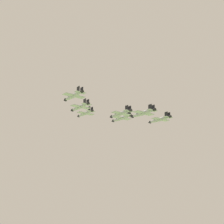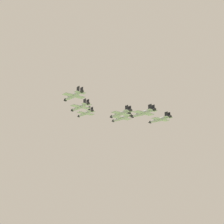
{
  "view_description": "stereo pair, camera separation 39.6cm",
  "coord_description": "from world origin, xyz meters",
  "px_view_note": "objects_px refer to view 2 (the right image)",
  "views": [
    {
      "loc": [
        51.88,
        -179.89,
        51.33
      ],
      "look_at": [
        20.1,
        -3.19,
        102.93
      ],
      "focal_mm": 54.12,
      "sensor_mm": 36.0,
      "label": 1
    },
    {
      "loc": [
        52.27,
        -179.82,
        51.33
      ],
      "look_at": [
        20.1,
        -3.19,
        102.93
      ],
      "focal_mm": 54.12,
      "sensor_mm": 36.0,
      "label": 2
    }
  ],
  "objects_px": {
    "jet_trailing": "(143,113)",
    "jet_right_wingman": "(121,118)",
    "jet_left_outer": "(73,96)",
    "jet_lead": "(85,113)",
    "jet_slot_rear": "(120,113)",
    "jet_left_wingman": "(80,107)",
    "jet_right_outer": "(160,119)"
  },
  "relations": [
    {
      "from": "jet_left_outer",
      "to": "jet_left_wingman",
      "type": "bearing_deg",
      "value": -39.42
    },
    {
      "from": "jet_left_wingman",
      "to": "jet_left_outer",
      "type": "height_order",
      "value": "jet_left_wingman"
    },
    {
      "from": "jet_lead",
      "to": "jet_left_outer",
      "type": "xyz_separation_m",
      "value": [
        5.98,
        -45.35,
        -4.03
      ]
    },
    {
      "from": "jet_right_wingman",
      "to": "jet_right_outer",
      "type": "height_order",
      "value": "jet_right_wingman"
    },
    {
      "from": "jet_lead",
      "to": "jet_right_outer",
      "type": "relative_size",
      "value": 0.95
    },
    {
      "from": "jet_left_wingman",
      "to": "jet_right_outer",
      "type": "xyz_separation_m",
      "value": [
        42.73,
        21.28,
        -3.62
      ]
    },
    {
      "from": "jet_trailing",
      "to": "jet_right_outer",
      "type": "bearing_deg",
      "value": -59.28
    },
    {
      "from": "jet_left_outer",
      "to": "jet_slot_rear",
      "type": "height_order",
      "value": "jet_left_outer"
    },
    {
      "from": "jet_left_outer",
      "to": "jet_lead",
      "type": "bearing_deg",
      "value": -39.42
    },
    {
      "from": "jet_right_wingman",
      "to": "jet_slot_rear",
      "type": "xyz_separation_m",
      "value": [
        2.99,
        -22.68,
        -3.58
      ]
    },
    {
      "from": "jet_left_wingman",
      "to": "jet_left_outer",
      "type": "distance_m",
      "value": 22.91
    },
    {
      "from": "jet_lead",
      "to": "jet_slot_rear",
      "type": "bearing_deg",
      "value": -179.01
    },
    {
      "from": "jet_lead",
      "to": "jet_slot_rear",
      "type": "xyz_separation_m",
      "value": [
        25.85,
        -23.37,
        -7.88
      ]
    },
    {
      "from": "jet_right_outer",
      "to": "jet_slot_rear",
      "type": "height_order",
      "value": "jet_right_outer"
    },
    {
      "from": "jet_left_outer",
      "to": "jet_slot_rear",
      "type": "distance_m",
      "value": 29.87
    },
    {
      "from": "jet_slot_rear",
      "to": "jet_lead",
      "type": "bearing_deg",
      "value": -0.34
    },
    {
      "from": "jet_left_wingman",
      "to": "jet_right_outer",
      "type": "relative_size",
      "value": 0.99
    },
    {
      "from": "jet_right_outer",
      "to": "jet_trailing",
      "type": "xyz_separation_m",
      "value": [
        -6.94,
        -33.66,
        -5.22
      ]
    },
    {
      "from": "jet_right_outer",
      "to": "jet_left_wingman",
      "type": "bearing_deg",
      "value": 69.1
    },
    {
      "from": "jet_right_outer",
      "to": "jet_right_wingman",
      "type": "bearing_deg",
      "value": 40.88
    },
    {
      "from": "jet_right_outer",
      "to": "jet_trailing",
      "type": "height_order",
      "value": "jet_right_outer"
    },
    {
      "from": "jet_right_wingman",
      "to": "jet_left_outer",
      "type": "xyz_separation_m",
      "value": [
        -16.87,
        -44.65,
        0.26
      ]
    },
    {
      "from": "jet_lead",
      "to": "jet_left_wingman",
      "type": "bearing_deg",
      "value": 140.63
    },
    {
      "from": "jet_lead",
      "to": "jet_left_wingman",
      "type": "relative_size",
      "value": 0.96
    },
    {
      "from": "jet_left_wingman",
      "to": "jet_trailing",
      "type": "height_order",
      "value": "jet_left_wingman"
    },
    {
      "from": "jet_lead",
      "to": "jet_trailing",
      "type": "bearing_deg",
      "value": -179.01
    },
    {
      "from": "jet_lead",
      "to": "jet_left_outer",
      "type": "height_order",
      "value": "jet_lead"
    },
    {
      "from": "jet_trailing",
      "to": "jet_right_wingman",
      "type": "bearing_deg",
      "value": -22.78
    },
    {
      "from": "jet_left_wingman",
      "to": "jet_left_outer",
      "type": "bearing_deg",
      "value": 139.32
    },
    {
      "from": "jet_right_wingman",
      "to": "jet_slot_rear",
      "type": "relative_size",
      "value": 1.01
    },
    {
      "from": "jet_left_outer",
      "to": "jet_right_outer",
      "type": "bearing_deg",
      "value": -89.05
    },
    {
      "from": "jet_lead",
      "to": "jet_left_outer",
      "type": "relative_size",
      "value": 0.99
    }
  ]
}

